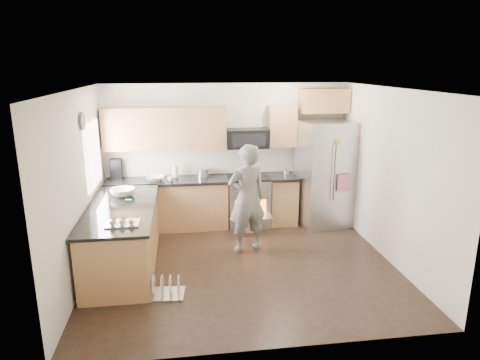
{
  "coord_description": "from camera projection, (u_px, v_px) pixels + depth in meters",
  "views": [
    {
      "loc": [
        -0.85,
        -5.83,
        2.92
      ],
      "look_at": [
        0.04,
        0.5,
        1.19
      ],
      "focal_mm": 32.0,
      "sensor_mm": 36.0,
      "label": 1
    }
  ],
  "objects": [
    {
      "name": "person",
      "position": [
        247.0,
        199.0,
        6.75
      ],
      "size": [
        0.73,
        0.58,
        1.75
      ],
      "primitive_type": "imported",
      "rotation": [
        0.0,
        0.0,
        3.42
      ],
      "color": "gray",
      "rests_on": "ground"
    },
    {
      "name": "room_shell",
      "position": [
        240.0,
        156.0,
        6.02
      ],
      "size": [
        4.54,
        4.04,
        2.62
      ],
      "color": "silver",
      "rests_on": "ground"
    },
    {
      "name": "refrigerator",
      "position": [
        326.0,
        174.0,
        7.86
      ],
      "size": [
        1.06,
        0.89,
        1.94
      ],
      "rotation": [
        0.0,
        0.0,
        0.17
      ],
      "color": "#B7B7BC",
      "rests_on": "ground"
    },
    {
      "name": "dish_rack",
      "position": [
        166.0,
        290.0,
        5.58
      ],
      "size": [
        0.49,
        0.4,
        0.28
      ],
      "rotation": [
        0.0,
        0.0,
        -0.09
      ],
      "color": "#B7B7BC",
      "rests_on": "ground"
    },
    {
      "name": "stove_range",
      "position": [
        248.0,
        190.0,
        7.94
      ],
      "size": [
        0.76,
        0.97,
        1.79
      ],
      "color": "#B7B7BC",
      "rests_on": "ground"
    },
    {
      "name": "peninsula",
      "position": [
        123.0,
        236.0,
        6.33
      ],
      "size": [
        0.96,
        2.36,
        1.05
      ],
      "color": "#A77043",
      "rests_on": "ground"
    },
    {
      "name": "ground",
      "position": [
        242.0,
        265.0,
        6.45
      ],
      "size": [
        4.5,
        4.5,
        0.0
      ],
      "primitive_type": "plane",
      "color": "black",
      "rests_on": "ground"
    },
    {
      "name": "back_cabinet_run",
      "position": [
        197.0,
        176.0,
        7.79
      ],
      "size": [
        4.45,
        0.65,
        2.5
      ],
      "color": "#A77043",
      "rests_on": "ground"
    }
  ]
}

